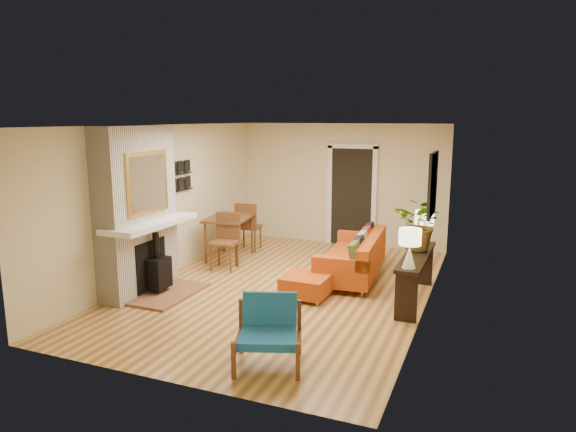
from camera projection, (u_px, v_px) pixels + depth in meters
name	position (u px, v px, depth m)	size (l,w,h in m)	color
room_shell	(362.00, 193.00, 10.27)	(6.50, 6.50, 6.50)	tan
fireplace	(139.00, 215.00, 7.92)	(1.09, 1.68, 2.60)	white
sofa	(356.00, 257.00, 8.80)	(1.04, 2.13, 0.82)	silver
ottoman	(306.00, 285.00, 7.85)	(0.69, 0.69, 0.34)	silver
blue_chair	(269.00, 327.00, 5.73)	(0.92, 0.91, 0.76)	brown
dining_table	(233.00, 225.00, 9.92)	(0.97, 1.92, 1.02)	brown
console_table	(416.00, 264.00, 7.60)	(0.34, 1.85, 0.72)	black
lamp_near	(410.00, 243.00, 6.84)	(0.30, 0.30, 0.54)	white
lamp_far	(424.00, 223.00, 8.16)	(0.30, 0.30, 0.54)	white
houseplant	(420.00, 224.00, 7.76)	(0.73, 0.63, 0.81)	#1E5919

